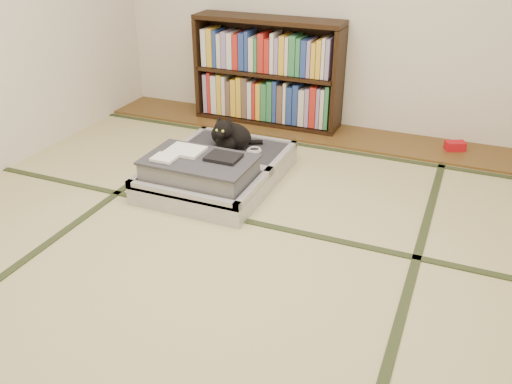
% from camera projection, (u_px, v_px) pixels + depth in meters
% --- Properties ---
extents(floor, '(4.50, 4.50, 0.00)m').
position_uv_depth(floor, '(224.00, 257.00, 3.03)').
color(floor, '#CCC988').
rests_on(floor, ground).
extents(wood_strip, '(4.00, 0.50, 0.02)m').
position_uv_depth(wood_strip, '(325.00, 133.00, 4.66)').
color(wood_strip, brown).
rests_on(wood_strip, ground).
extents(red_item, '(0.17, 0.14, 0.07)m').
position_uv_depth(red_item, '(455.00, 146.00, 4.30)').
color(red_item, red).
rests_on(red_item, wood_strip).
extents(tatami_borders, '(4.00, 4.50, 0.01)m').
position_uv_depth(tatami_borders, '(257.00, 215.00, 3.43)').
color(tatami_borders, '#2D381E').
rests_on(tatami_borders, ground).
extents(bookcase, '(1.29, 0.30, 0.92)m').
position_uv_depth(bookcase, '(268.00, 74.00, 4.70)').
color(bookcase, black).
rests_on(bookcase, wood_strip).
extents(suitcase, '(0.80, 1.07, 0.32)m').
position_uv_depth(suitcase, '(215.00, 170.00, 3.77)').
color(suitcase, '#BAB9BE').
rests_on(suitcase, floor).
extents(cat, '(0.36, 0.36, 0.29)m').
position_uv_depth(cat, '(230.00, 136.00, 3.94)').
color(cat, black).
rests_on(cat, suitcase).
extents(cable_coil, '(0.11, 0.11, 0.03)m').
position_uv_depth(cable_coil, '(254.00, 150.00, 3.95)').
color(cable_coil, white).
rests_on(cable_coil, suitcase).
extents(hanger, '(0.41, 0.20, 0.01)m').
position_uv_depth(hanger, '(178.00, 198.00, 3.62)').
color(hanger, black).
rests_on(hanger, floor).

